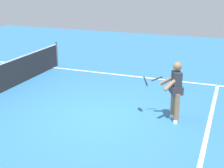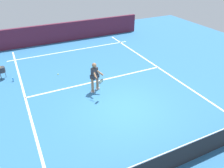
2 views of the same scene
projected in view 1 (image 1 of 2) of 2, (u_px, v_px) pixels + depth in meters
The scene contains 4 objects.
ground_plane at pixel (98, 118), 8.49m from camera, with size 26.56×26.56×0.00m, color teal.
service_line_marking at pixel (207, 135), 7.55m from camera, with size 7.79×0.10×0.01m, color white.
sideline_right_marking at pixel (140, 77), 11.94m from camera, with size 0.10×18.43×0.01m, color white.
tennis_player at pixel (175, 89), 8.11m from camera, with size 0.67×1.12×1.55m.
Camera 1 is at (-7.13, -3.11, 3.53)m, focal length 51.70 mm.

